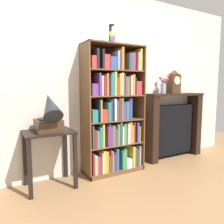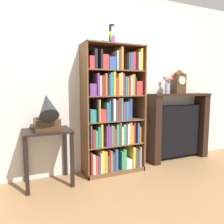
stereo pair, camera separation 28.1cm
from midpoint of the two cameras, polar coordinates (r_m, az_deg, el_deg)
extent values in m
cube|color=#997047|center=(3.25, 3.54, -15.93)|extent=(7.82, 6.40, 0.02)
cube|color=silver|center=(3.35, 3.71, 7.83)|extent=(4.82, 0.08, 2.62)
cube|color=brown|center=(2.93, -4.59, 0.16)|extent=(0.02, 0.36, 1.82)
cube|color=brown|center=(3.31, 9.59, 0.84)|extent=(0.02, 0.36, 1.82)
cube|color=#4C311C|center=(3.25, 1.57, 0.82)|extent=(0.88, 0.01, 1.82)
cube|color=brown|center=(3.13, 3.04, 17.12)|extent=(0.88, 0.36, 0.02)
cube|color=brown|center=(3.31, 2.85, -14.79)|extent=(0.88, 0.36, 0.06)
cube|color=maroon|center=(3.09, -3.52, -12.86)|extent=(0.02, 0.30, 0.30)
cube|color=#B2A893|center=(3.08, -2.73, -13.19)|extent=(0.04, 0.25, 0.27)
cube|color=#C63338|center=(3.10, -2.02, -13.32)|extent=(0.03, 0.24, 0.24)
cube|color=#424247|center=(3.11, -1.46, -13.27)|extent=(0.03, 0.26, 0.24)
cube|color=white|center=(3.13, -1.06, -12.73)|extent=(0.02, 0.29, 0.28)
cube|color=gold|center=(3.12, -0.38, -12.56)|extent=(0.04, 0.24, 0.31)
cube|color=orange|center=(3.15, 0.16, -12.45)|extent=(0.04, 0.28, 0.30)
cube|color=#424247|center=(3.19, 0.66, -12.78)|extent=(0.02, 0.31, 0.24)
cube|color=maroon|center=(3.18, 1.11, -12.16)|extent=(0.02, 0.29, 0.31)
cube|color=orange|center=(3.17, 1.65, -12.33)|extent=(0.02, 0.25, 0.29)
cube|color=#2D519E|center=(3.19, 1.99, -12.69)|extent=(0.02, 0.26, 0.24)
cube|color=#424247|center=(3.20, 2.30, -12.39)|extent=(0.02, 0.27, 0.27)
cube|color=#2D519E|center=(3.22, 2.80, -11.92)|extent=(0.04, 0.29, 0.31)
cube|color=#388E56|center=(3.25, 4.46, -12.14)|extent=(0.03, 0.25, 0.27)
cube|color=#388E56|center=(3.27, 5.02, -11.84)|extent=(0.04, 0.26, 0.29)
cube|color=white|center=(3.33, 6.02, -12.89)|extent=(0.09, 0.27, 0.14)
cube|color=gold|center=(3.35, 7.15, -11.26)|extent=(0.04, 0.29, 0.31)
cube|color=#424247|center=(3.35, 7.93, -11.42)|extent=(0.03, 0.24, 0.29)
cube|color=#424247|center=(3.39, 8.34, -11.44)|extent=(0.04, 0.28, 0.26)
cube|color=#B2A893|center=(3.41, 8.74, -11.02)|extent=(0.02, 0.29, 0.30)
cube|color=brown|center=(3.19, 2.89, -8.30)|extent=(0.84, 0.34, 0.02)
cube|color=#424247|center=(2.97, -3.48, -6.22)|extent=(0.02, 0.27, 0.30)
cube|color=maroon|center=(2.97, -2.69, -6.80)|extent=(0.04, 0.24, 0.24)
cube|color=#388E56|center=(3.00, -2.10, -6.80)|extent=(0.03, 0.26, 0.23)
cube|color=teal|center=(3.01, -1.41, -6.31)|extent=(0.03, 0.26, 0.28)
cube|color=gold|center=(3.04, -0.92, -5.85)|extent=(0.03, 0.31, 0.31)
cube|color=#663884|center=(3.05, 0.61, -6.10)|extent=(0.02, 0.25, 0.28)
cube|color=#663884|center=(3.07, 0.79, -5.76)|extent=(0.02, 0.30, 0.30)
cube|color=#663884|center=(3.08, 1.30, -6.08)|extent=(0.02, 0.27, 0.27)
cube|color=#388E56|center=(3.09, 1.77, -5.88)|extent=(0.02, 0.27, 0.29)
cube|color=#C63338|center=(3.09, 2.28, -6.00)|extent=(0.02, 0.25, 0.27)
cube|color=#424247|center=(3.10, 2.73, -6.33)|extent=(0.02, 0.24, 0.23)
cube|color=#388E56|center=(3.11, 3.27, -5.74)|extent=(0.04, 0.25, 0.29)
cube|color=#424247|center=(3.15, 3.75, -5.36)|extent=(0.03, 0.30, 0.32)
cube|color=white|center=(3.16, 4.33, -5.87)|extent=(0.02, 0.28, 0.26)
cube|color=#388E56|center=(3.17, 4.94, -5.56)|extent=(0.04, 0.27, 0.29)
cube|color=#663884|center=(3.18, 5.52, -5.84)|extent=(0.02, 0.25, 0.25)
cube|color=white|center=(3.20, 5.91, -5.45)|extent=(0.03, 0.27, 0.29)
cube|color=orange|center=(3.21, 6.55, -5.26)|extent=(0.03, 0.25, 0.31)
cube|color=orange|center=(3.22, 7.09, -5.60)|extent=(0.03, 0.24, 0.26)
cube|color=maroon|center=(3.26, 7.27, -5.13)|extent=(0.02, 0.29, 0.30)
cube|color=#2D519E|center=(3.28, 8.30, -5.14)|extent=(0.03, 0.27, 0.29)
cube|color=orange|center=(3.29, 8.87, -5.61)|extent=(0.02, 0.25, 0.24)
cube|color=brown|center=(3.12, 2.92, -2.11)|extent=(0.84, 0.34, 0.02)
cube|color=teal|center=(2.93, -3.00, -0.85)|extent=(0.08, 0.27, 0.17)
cube|color=black|center=(2.94, -1.74, 0.46)|extent=(0.02, 0.26, 0.29)
cube|color=gold|center=(2.95, -1.35, 0.48)|extent=(0.02, 0.27, 0.29)
cube|color=#C63338|center=(2.97, -0.32, -0.75)|extent=(0.08, 0.24, 0.16)
cube|color=teal|center=(2.99, 0.82, 0.16)|extent=(0.04, 0.25, 0.25)
cube|color=#2D519E|center=(3.03, 1.14, 0.46)|extent=(0.02, 0.30, 0.28)
cube|color=black|center=(3.03, 1.84, 0.07)|extent=(0.03, 0.26, 0.24)
cube|color=white|center=(3.04, 2.34, 0.71)|extent=(0.03, 0.27, 0.30)
cube|color=#424247|center=(3.05, 3.08, 0.54)|extent=(0.03, 0.24, 0.28)
cube|color=maroon|center=(3.08, 3.54, 0.86)|extent=(0.03, 0.28, 0.31)
cube|color=#388E56|center=(3.10, 4.14, 0.87)|extent=(0.03, 0.29, 0.31)
cube|color=#663884|center=(3.12, 4.74, 0.38)|extent=(0.04, 0.29, 0.25)
cube|color=teal|center=(3.14, 5.42, 0.47)|extent=(0.04, 0.29, 0.26)
cube|color=#663884|center=(3.17, 5.85, 0.63)|extent=(0.02, 0.31, 0.27)
cube|color=#2D519E|center=(3.15, 6.59, 0.85)|extent=(0.03, 0.24, 0.30)
cube|color=brown|center=(3.08, 2.96, 4.30)|extent=(0.84, 0.34, 0.02)
cube|color=#663884|center=(2.91, -2.98, 5.89)|extent=(0.09, 0.27, 0.16)
cube|color=#663884|center=(2.93, -1.67, 7.21)|extent=(0.03, 0.27, 0.29)
cube|color=#B2A893|center=(2.95, -1.10, 6.91)|extent=(0.03, 0.28, 0.26)
cube|color=maroon|center=(2.97, -0.45, 6.92)|extent=(0.03, 0.30, 0.26)
cube|color=orange|center=(2.98, 0.25, 7.19)|extent=(0.02, 0.28, 0.29)
cube|color=black|center=(2.98, 0.89, 6.63)|extent=(0.02, 0.25, 0.23)
cube|color=#2D519E|center=(2.99, 1.20, 7.11)|extent=(0.02, 0.26, 0.28)
cube|color=teal|center=(2.99, 1.83, 7.31)|extent=(0.04, 0.24, 0.30)
cube|color=gold|center=(3.03, 2.43, 7.42)|extent=(0.03, 0.26, 0.32)
cube|color=#C63338|center=(3.06, 2.93, 6.71)|extent=(0.03, 0.30, 0.24)
cube|color=gold|center=(3.06, 3.63, 7.21)|extent=(0.03, 0.28, 0.30)
cube|color=#B2A893|center=(3.07, 4.31, 7.30)|extent=(0.03, 0.25, 0.31)
cube|color=maroon|center=(3.09, 4.73, 7.17)|extent=(0.02, 0.27, 0.29)
cube|color=teal|center=(3.12, 5.17, 6.83)|extent=(0.03, 0.30, 0.26)
cube|color=orange|center=(3.13, 5.74, 6.75)|extent=(0.02, 0.28, 0.25)
cube|color=maroon|center=(3.15, 5.94, 6.84)|extent=(0.02, 0.31, 0.26)
cube|color=white|center=(3.15, 6.63, 6.91)|extent=(0.03, 0.27, 0.27)
cube|color=orange|center=(3.16, 7.35, 7.09)|extent=(0.03, 0.24, 0.29)
cube|color=black|center=(3.18, 7.70, 6.72)|extent=(0.02, 0.27, 0.25)
cube|color=#C63338|center=(3.22, 8.58, 6.24)|extent=(0.09, 0.27, 0.20)
cube|color=brown|center=(3.09, 3.00, 10.76)|extent=(0.84, 0.34, 0.02)
cube|color=#C63338|center=(2.89, -3.00, 12.82)|extent=(0.06, 0.20, 0.16)
cube|color=black|center=(2.93, -2.09, 13.60)|extent=(0.04, 0.24, 0.25)
cube|color=black|center=(2.98, -0.87, 13.48)|extent=(0.03, 0.28, 0.25)
cube|color=#C63338|center=(2.98, 0.34, 12.90)|extent=(0.08, 0.24, 0.19)
cube|color=#2D519E|center=(3.00, 2.22, 12.62)|extent=(0.10, 0.20, 0.16)
cube|color=#B2A893|center=(3.08, 3.04, 13.23)|extent=(0.03, 0.30, 0.25)
cube|color=#424247|center=(3.09, 3.65, 13.36)|extent=(0.03, 0.29, 0.26)
cube|color=orange|center=(3.10, 4.29, 13.66)|extent=(0.03, 0.28, 0.30)
cube|color=#424247|center=(3.16, 5.98, 12.93)|extent=(0.02, 0.29, 0.23)
cube|color=#2D519E|center=(3.18, 6.43, 12.86)|extent=(0.04, 0.31, 0.23)
cube|color=#C63338|center=(3.20, 7.10, 12.89)|extent=(0.04, 0.31, 0.24)
cube|color=#B2A893|center=(3.22, 8.78, 12.91)|extent=(0.03, 0.24, 0.25)
cube|color=gold|center=(3.27, 9.00, 13.25)|extent=(0.03, 0.31, 0.30)
cylinder|color=red|center=(3.15, 2.71, 18.12)|extent=(0.08, 0.08, 0.10)
cylinder|color=purple|center=(3.15, 2.73, 18.44)|extent=(0.08, 0.08, 0.10)
cylinder|color=black|center=(3.15, 2.66, 18.74)|extent=(0.08, 0.08, 0.10)
cylinder|color=green|center=(3.16, 2.70, 19.05)|extent=(0.08, 0.08, 0.10)
cylinder|color=#28B2B7|center=(3.16, 2.74, 19.35)|extent=(0.08, 0.08, 0.10)
cylinder|color=#28B2B7|center=(3.17, 2.71, 19.65)|extent=(0.08, 0.08, 0.10)
cylinder|color=yellow|center=(3.17, 2.70, 19.97)|extent=(0.08, 0.08, 0.10)
cylinder|color=red|center=(3.18, 2.73, 20.25)|extent=(0.08, 0.08, 0.10)
cylinder|color=white|center=(3.18, 2.73, 20.57)|extent=(0.08, 0.08, 0.10)
cylinder|color=yellow|center=(3.18, 2.73, 20.86)|extent=(0.08, 0.08, 0.10)
cylinder|color=black|center=(3.19, 2.68, 21.17)|extent=(0.08, 0.08, 0.10)
cube|color=black|center=(2.79, -13.98, -4.86)|extent=(0.59, 0.46, 0.02)
cube|color=black|center=(2.66, -18.69, -13.46)|extent=(0.04, 0.04, 0.68)
cube|color=black|center=(2.75, -7.52, -12.50)|extent=(0.04, 0.04, 0.68)
cube|color=black|center=(3.04, -19.40, -10.94)|extent=(0.04, 0.04, 0.68)
cube|color=black|center=(3.11, -9.64, -10.21)|extent=(0.04, 0.04, 0.68)
cube|color=#472D1C|center=(2.77, -14.03, -3.15)|extent=(0.30, 0.32, 0.15)
cylinder|color=black|center=(2.76, -14.07, -1.54)|extent=(0.25, 0.25, 0.01)
cylinder|color=#1E2328|center=(2.71, -13.91, -1.17)|extent=(0.03, 0.03, 0.06)
cone|color=#1E2328|center=(2.61, -13.69, 1.80)|extent=(0.22, 0.41, 0.40)
cube|color=black|center=(3.84, 19.52, 4.30)|extent=(1.13, 0.27, 0.04)
cube|color=black|center=(3.58, 13.26, -4.73)|extent=(0.12, 0.24, 1.09)
cube|color=black|center=(4.26, 24.19, -3.34)|extent=(0.12, 0.24, 1.09)
cube|color=black|center=(3.94, 18.77, -4.68)|extent=(0.85, 0.13, 0.87)
cube|color=#472D1C|center=(3.82, 19.33, 7.00)|extent=(0.19, 0.12, 0.32)
pyramid|color=#472D1C|center=(3.83, 19.44, 9.96)|extent=(0.19, 0.12, 0.08)
cylinder|color=silver|center=(3.78, 20.02, 7.86)|extent=(0.13, 0.01, 0.13)
torus|color=#B79347|center=(3.77, 20.05, 7.85)|extent=(0.15, 0.01, 0.15)
cylinder|color=#99B2D1|center=(3.66, 16.49, 5.93)|extent=(0.08, 0.08, 0.17)
cylinder|color=#4C753D|center=(3.68, 17.03, 6.57)|extent=(0.05, 0.03, 0.22)
sphere|color=#EA4275|center=(3.69, 17.51, 8.26)|extent=(0.05, 0.05, 0.05)
cylinder|color=#4C753D|center=(3.65, 17.10, 6.97)|extent=(0.05, 0.07, 0.27)
sphere|color=#EA4275|center=(3.65, 17.80, 9.08)|extent=(0.04, 0.04, 0.04)
cylinder|color=#4C753D|center=(3.64, 16.52, 6.67)|extent=(0.01, 0.05, 0.23)
sphere|color=yellow|center=(3.63, 16.87, 8.49)|extent=(0.05, 0.05, 0.05)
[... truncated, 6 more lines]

